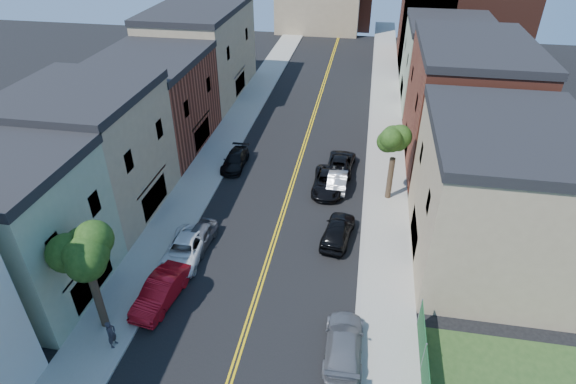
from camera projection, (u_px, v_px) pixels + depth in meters
The scene contains 24 objects.
sidewalk_left at pixel (231, 130), 47.90m from camera, with size 3.20×100.00×0.15m, color gray.
sidewalk_right at pixel (387, 142), 45.62m from camera, with size 3.20×100.00×0.15m, color gray.
curb_left at pixel (248, 131), 47.65m from camera, with size 0.30×100.00×0.15m, color gray.
curb_right at pixel (369, 141), 45.87m from camera, with size 0.30×100.00×0.15m, color gray.
bldg_left_palegrn at pixel (9, 234), 26.68m from camera, with size 9.00×8.00×8.50m, color gray.
bldg_left_tan_near at pixel (90, 156), 33.98m from camera, with size 9.00×10.00×9.00m, color #998466.
bldg_left_brick at pixel (153, 105), 43.35m from camera, with size 9.00×12.00×8.00m, color brown.
bldg_left_tan_far at pixel (202, 54), 54.51m from camera, with size 9.00×16.00×9.50m, color #998466.
bldg_right_tan at pixel (495, 200), 29.11m from camera, with size 9.00×12.00×9.00m, color #998466.
bldg_right_brick at pixel (465, 107), 40.41m from camera, with size 9.00×14.00×10.00m, color brown.
bldg_right_palegrn at pixel (446, 65), 52.39m from camera, with size 9.00×12.00×8.50m, color gray.
church at pixel (456, 10), 62.88m from camera, with size 16.20×14.20×22.60m.
tree_left_mid at pixel (78, 234), 22.88m from camera, with size 5.20×5.20×9.29m.
tree_right_far at pixel (397, 133), 34.27m from camera, with size 4.40×4.40×8.03m.
red_sedan at pixel (161, 291), 27.64m from camera, with size 1.65×4.75×1.56m, color #A80B15.
white_pickup at pixel (184, 250), 30.90m from camera, with size 2.37×5.14×1.43m, color white.
grey_car_left at pixel (199, 238), 32.09m from camera, with size 1.59×3.95×1.35m, color #53555A.
black_car_left at pixel (235, 160), 41.39m from camera, with size 1.82×4.47×1.30m, color black.
grey_car_right at pixel (344, 344), 24.49m from camera, with size 2.02×4.98×1.44m, color slate.
black_car_right at pixel (338, 230), 32.59m from camera, with size 1.87×4.64×1.58m, color black.
silver_car_right at pixel (338, 179), 38.55m from camera, with size 1.54×4.42×1.45m, color #93949A.
dark_car_right_far at pixel (341, 162), 40.96m from camera, with size 2.27×4.92×1.37m, color black.
black_suv_lane at pixel (328, 182), 38.14m from camera, with size 2.34×5.08×1.41m, color black.
pedestrian_left at pixel (111, 334), 24.67m from camera, with size 0.63×0.41×1.73m, color #292831.
Camera 1 is at (5.39, -2.01, 20.77)m, focal length 29.05 mm.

